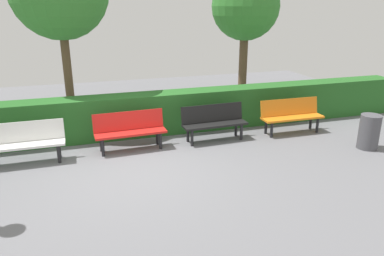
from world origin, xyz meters
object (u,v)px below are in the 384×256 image
object	(u,v)px
bench_white	(25,141)
bench_red	(130,129)
tree_near	(245,7)
bench_black	(214,121)
trash_bin	(369,132)
bench_orange	(291,114)

from	to	relation	value
bench_white	bench_red	bearing A→B (deg)	-177.59
bench_white	tree_near	distance (m)	7.51
bench_red	bench_black	bearing A→B (deg)	177.76
bench_white	tree_near	size ratio (longest dim) A/B	0.38
bench_black	trash_bin	xyz separation A→B (m)	(-3.19, 1.58, -0.08)
bench_white	tree_near	xyz separation A→B (m)	(-6.34, -3.11, 2.57)
bench_white	trash_bin	xyz separation A→B (m)	(-7.40, 1.48, -0.08)
bench_orange	bench_black	distance (m)	2.09
bench_red	trash_bin	xyz separation A→B (m)	(-5.22, 1.59, -0.08)
tree_near	trash_bin	world-z (taller)	tree_near
tree_near	trash_bin	xyz separation A→B (m)	(-1.07, 4.59, -2.65)
bench_black	trash_bin	size ratio (longest dim) A/B	1.99
bench_red	tree_near	world-z (taller)	tree_near
bench_black	tree_near	world-z (taller)	tree_near
bench_orange	tree_near	world-z (taller)	tree_near
bench_red	bench_white	size ratio (longest dim) A/B	1.02
trash_bin	bench_orange	bearing A→B (deg)	-53.98
bench_black	trash_bin	distance (m)	3.56
bench_white	trash_bin	distance (m)	7.55
bench_red	tree_near	xyz separation A→B (m)	(-4.15, -3.00, 2.57)
tree_near	bench_black	bearing A→B (deg)	54.77
bench_orange	bench_white	size ratio (longest dim) A/B	1.02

